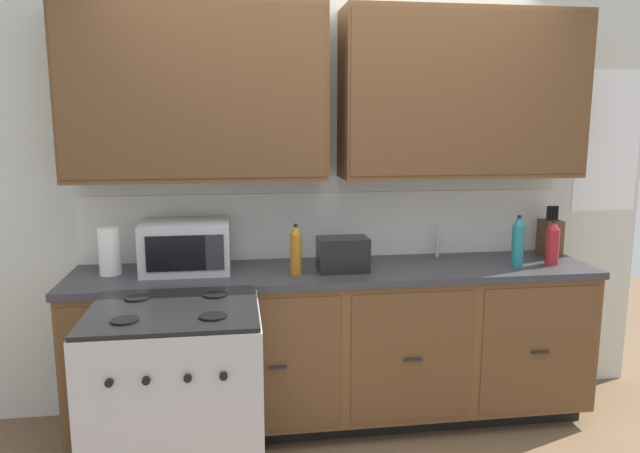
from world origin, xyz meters
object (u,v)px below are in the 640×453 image
(paper_towel_roll, at_px, (110,251))
(bottle_teal, at_px, (518,241))
(knife_block, at_px, (550,237))
(toaster, at_px, (343,254))
(bottle_red, at_px, (553,243))
(bottle_amber, at_px, (296,250))
(microwave, at_px, (186,246))
(stove_range, at_px, (178,406))

(paper_towel_roll, height_order, bottle_teal, bottle_teal)
(knife_block, bearing_deg, toaster, -170.78)
(paper_towel_roll, xyz_separation_m, bottle_teal, (2.29, -0.14, 0.01))
(bottle_red, height_order, bottle_amber, bottle_amber)
(knife_block, height_order, paper_towel_roll, knife_block)
(microwave, relative_size, toaster, 1.71)
(stove_range, bearing_deg, paper_towel_roll, 120.63)
(paper_towel_roll, relative_size, bottle_red, 0.99)
(toaster, bearing_deg, knife_block, 9.22)
(toaster, relative_size, bottle_amber, 1.00)
(knife_block, distance_m, bottle_teal, 0.42)
(microwave, bearing_deg, stove_range, -90.54)
(toaster, xyz_separation_m, knife_block, (1.36, 0.22, 0.02))
(paper_towel_roll, bearing_deg, toaster, -4.72)
(microwave, bearing_deg, knife_block, 2.40)
(microwave, height_order, bottle_amber, same)
(knife_block, bearing_deg, bottle_amber, -170.80)
(microwave, relative_size, knife_block, 1.55)
(stove_range, height_order, toaster, toaster)
(knife_block, relative_size, paper_towel_roll, 1.19)
(knife_block, xyz_separation_m, paper_towel_roll, (-2.63, -0.12, 0.01))
(stove_range, distance_m, microwave, 0.92)
(bottle_amber, bearing_deg, knife_block, 9.20)
(knife_block, bearing_deg, bottle_teal, -143.55)
(toaster, distance_m, bottle_amber, 0.27)
(toaster, height_order, bottle_red, bottle_red)
(bottle_red, xyz_separation_m, bottle_teal, (-0.22, -0.00, 0.02))
(toaster, distance_m, bottle_red, 1.24)
(toaster, distance_m, knife_block, 1.38)
(bottle_red, relative_size, bottle_amber, 0.94)
(microwave, height_order, paper_towel_roll, microwave)
(paper_towel_roll, distance_m, bottle_amber, 1.01)
(stove_range, bearing_deg, bottle_teal, 15.89)
(bottle_red, bearing_deg, stove_range, -165.59)
(toaster, distance_m, paper_towel_roll, 1.27)
(toaster, relative_size, knife_block, 0.90)
(paper_towel_roll, distance_m, bottle_red, 2.51)
(microwave, height_order, bottle_red, microwave)
(microwave, distance_m, knife_block, 2.22)
(toaster, xyz_separation_m, bottle_red, (1.23, -0.03, 0.03))
(toaster, bearing_deg, bottle_red, -1.29)
(microwave, height_order, bottle_teal, bottle_teal)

